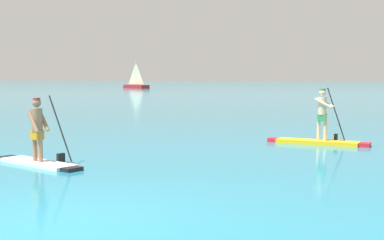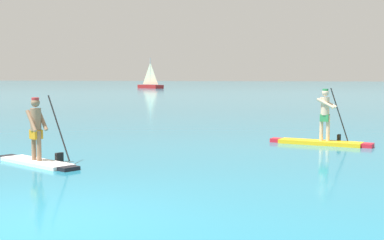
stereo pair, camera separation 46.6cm
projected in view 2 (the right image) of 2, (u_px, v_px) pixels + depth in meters
ground at (40, 220)px, 7.96m from camera, size 440.00×440.00×0.00m
paddleboarder_mid_center at (37, 148)px, 12.99m from camera, size 2.82×1.64×1.72m
paddleboarder_far_right at (322, 134)px, 16.68m from camera, size 3.20×1.16×1.78m
sailboat_left_horizon at (150, 85)px, 94.39m from camera, size 5.73×4.86×5.29m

